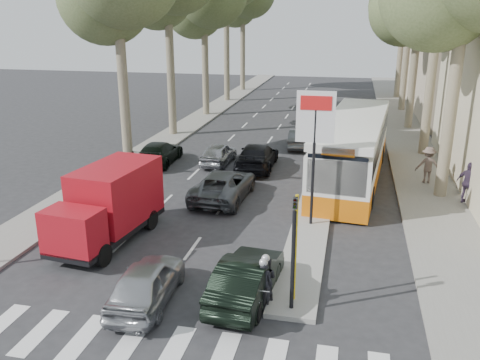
# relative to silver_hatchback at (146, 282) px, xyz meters

# --- Properties ---
(ground) EXTENTS (120.00, 120.00, 0.00)m
(ground) POSITION_rel_silver_hatchback_xyz_m (1.10, 1.88, -0.67)
(ground) COLOR #28282B
(ground) RESTS_ON ground
(sidewalk_right) EXTENTS (3.20, 70.00, 0.12)m
(sidewalk_right) POSITION_rel_silver_hatchback_xyz_m (9.70, 26.88, -0.61)
(sidewalk_right) COLOR gray
(sidewalk_right) RESTS_ON ground
(median_left) EXTENTS (2.40, 64.00, 0.12)m
(median_left) POSITION_rel_silver_hatchback_xyz_m (-6.90, 29.88, -0.61)
(median_left) COLOR gray
(median_left) RESTS_ON ground
(traffic_island) EXTENTS (1.50, 26.00, 0.16)m
(traffic_island) POSITION_rel_silver_hatchback_xyz_m (4.35, 12.88, -0.59)
(traffic_island) COLOR gray
(traffic_island) RESTS_ON ground
(billboard) EXTENTS (1.50, 12.10, 5.60)m
(billboard) POSITION_rel_silver_hatchback_xyz_m (4.35, 6.88, 3.04)
(billboard) COLOR yellow
(billboard) RESTS_ON ground
(traffic_light_island) EXTENTS (0.16, 0.41, 3.60)m
(traffic_light_island) POSITION_rel_silver_hatchback_xyz_m (4.35, 0.38, 1.82)
(traffic_light_island) COLOR black
(traffic_light_island) RESTS_ON ground
(silver_hatchback) EXTENTS (1.80, 4.01, 1.34)m
(silver_hatchback) POSITION_rel_silver_hatchback_xyz_m (0.00, 0.00, 0.00)
(silver_hatchback) COLOR #A4A6AC
(silver_hatchback) RESTS_ON ground
(dark_hatchback) EXTENTS (1.79, 4.30, 1.38)m
(dark_hatchback) POSITION_rel_silver_hatchback_xyz_m (2.90, 0.88, 0.02)
(dark_hatchback) COLOR black
(dark_hatchback) RESTS_ON ground
(queue_car_a) EXTENTS (2.47, 5.02, 1.37)m
(queue_car_a) POSITION_rel_silver_hatchback_xyz_m (0.00, 9.41, 0.02)
(queue_car_a) COLOR #464A4E
(queue_car_a) RESTS_ON ground
(queue_car_b) EXTENTS (2.10, 4.97, 1.43)m
(queue_car_b) POSITION_rel_silver_hatchback_xyz_m (0.60, 14.72, 0.05)
(queue_car_b) COLOR black
(queue_car_b) RESTS_ON ground
(queue_car_c) EXTENTS (1.62, 3.76, 1.26)m
(queue_car_c) POSITION_rel_silver_hatchback_xyz_m (-1.78, 15.15, -0.04)
(queue_car_c) COLOR #9E9FA5
(queue_car_c) RESTS_ON ground
(queue_car_d) EXTENTS (1.51, 3.75, 1.21)m
(queue_car_d) POSITION_rel_silver_hatchback_xyz_m (2.40, 20.19, -0.06)
(queue_car_d) COLOR #4D5155
(queue_car_d) RESTS_ON ground
(queue_car_e) EXTENTS (2.02, 4.60, 1.32)m
(queue_car_e) POSITION_rel_silver_hatchback_xyz_m (-5.20, 14.47, -0.01)
(queue_car_e) COLOR black
(queue_car_e) RESTS_ON ground
(red_truck) EXTENTS (2.62, 5.57, 2.87)m
(red_truck) POSITION_rel_silver_hatchback_xyz_m (-3.08, 3.94, 0.85)
(red_truck) COLOR black
(red_truck) RESTS_ON ground
(city_bus) EXTENTS (4.03, 12.99, 3.37)m
(city_bus) POSITION_rel_silver_hatchback_xyz_m (5.90, 13.80, 1.10)
(city_bus) COLOR orange
(city_bus) RESTS_ON ground
(motorcycle) EXTENTS (0.70, 1.94, 1.65)m
(motorcycle) POSITION_rel_silver_hatchback_xyz_m (3.50, 0.59, 0.08)
(motorcycle) COLOR black
(motorcycle) RESTS_ON ground
(pedestrian_near) EXTENTS (1.24, 1.13, 1.94)m
(pedestrian_near) POSITION_rel_silver_hatchback_xyz_m (11.10, 10.95, 0.42)
(pedestrian_near) COLOR #3B2E45
(pedestrian_near) RESTS_ON sidewalk_right
(pedestrian_far) EXTENTS (1.24, 0.60, 1.89)m
(pedestrian_far) POSITION_rel_silver_hatchback_xyz_m (9.68, 13.72, 0.40)
(pedestrian_far) COLOR brown
(pedestrian_far) RESTS_ON sidewalk_right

